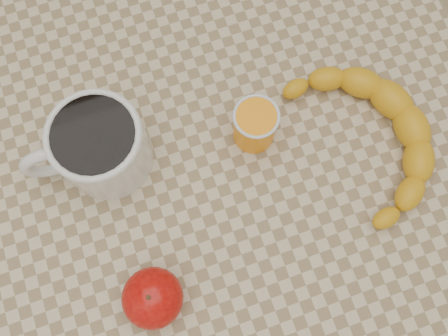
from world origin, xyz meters
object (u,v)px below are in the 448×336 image
object	(u,v)px
banana	(369,138)
orange_juice_glass	(255,125)
table	(224,186)
apple	(153,298)
coffee_mug	(98,146)

from	to	relation	value
banana	orange_juice_glass	bearing A→B (deg)	153.82
table	apple	size ratio (longest dim) A/B	9.68
apple	banana	world-z (taller)	apple
apple	banana	distance (m)	0.35
coffee_mug	orange_juice_glass	size ratio (longest dim) A/B	2.36
table	orange_juice_glass	world-z (taller)	orange_juice_glass
table	apple	world-z (taller)	apple
table	banana	xyz separation A→B (m)	(0.20, -0.03, 0.11)
apple	table	bearing A→B (deg)	43.10
orange_juice_glass	banana	bearing A→B (deg)	-24.59
coffee_mug	apple	distance (m)	0.20
table	coffee_mug	distance (m)	0.22
banana	coffee_mug	bearing A→B (deg)	162.37
coffee_mug	table	bearing A→B (deg)	-26.27
table	coffee_mug	bearing A→B (deg)	153.73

